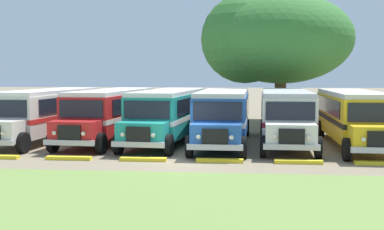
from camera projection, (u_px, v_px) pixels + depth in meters
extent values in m
plane|color=#84755B|center=(181.00, 161.00, 21.85)|extent=(220.00, 220.00, 0.00)
cube|color=olive|center=(149.00, 209.00, 14.12)|extent=(80.00, 10.76, 0.01)
cube|color=silver|center=(50.00, 112.00, 29.14)|extent=(3.34, 9.39, 2.10)
cube|color=red|center=(50.00, 115.00, 29.15)|extent=(3.37, 9.41, 0.24)
cube|color=black|center=(73.00, 103.00, 29.15)|extent=(0.78, 7.97, 0.80)
cube|color=black|center=(32.00, 103.00, 29.63)|extent=(0.78, 7.97, 0.80)
cube|color=silver|center=(49.00, 92.00, 29.04)|extent=(3.25, 9.28, 0.22)
cube|color=black|center=(5.00, 109.00, 24.56)|extent=(2.20, 0.26, 0.84)
cube|color=red|center=(82.00, 108.00, 33.67)|extent=(0.90, 0.14, 1.30)
sphere|color=#EAE5C6|center=(3.00, 133.00, 23.09)|extent=(0.20, 0.20, 0.20)
cylinder|color=black|center=(23.00, 143.00, 23.91)|extent=(0.37, 1.02, 1.00)
cylinder|color=black|center=(90.00, 125.00, 31.94)|extent=(0.37, 1.02, 1.00)
cylinder|color=black|center=(54.00, 125.00, 32.39)|extent=(0.37, 1.02, 1.00)
cube|color=red|center=(113.00, 112.00, 28.98)|extent=(3.29, 9.38, 2.10)
cube|color=white|center=(113.00, 115.00, 29.00)|extent=(3.32, 9.40, 0.24)
cube|color=black|center=(136.00, 103.00, 29.01)|extent=(0.73, 7.97, 0.80)
cube|color=black|center=(94.00, 103.00, 29.47)|extent=(0.73, 7.97, 0.80)
cube|color=silver|center=(113.00, 92.00, 28.89)|extent=(3.20, 9.28, 0.22)
cube|color=red|center=(76.00, 132.00, 23.83)|extent=(2.31, 1.59, 1.05)
cube|color=black|center=(69.00, 133.00, 23.11)|extent=(1.10, 0.20, 0.70)
cube|color=#B7B7BC|center=(69.00, 143.00, 23.10)|extent=(2.41, 0.41, 0.24)
cube|color=black|center=(81.00, 109.00, 24.41)|extent=(2.20, 0.25, 0.84)
cube|color=white|center=(137.00, 108.00, 33.52)|extent=(0.90, 0.14, 1.30)
sphere|color=#EAE5C6|center=(83.00, 134.00, 22.93)|extent=(0.20, 0.20, 0.20)
sphere|color=#EAE5C6|center=(54.00, 133.00, 23.18)|extent=(0.20, 0.20, 0.20)
cylinder|color=black|center=(101.00, 143.00, 23.76)|extent=(0.37, 1.02, 1.00)
cylinder|color=black|center=(53.00, 142.00, 24.19)|extent=(0.37, 1.02, 1.00)
cylinder|color=black|center=(148.00, 126.00, 31.79)|extent=(0.37, 1.02, 1.00)
cylinder|color=black|center=(111.00, 125.00, 32.23)|extent=(0.37, 1.02, 1.00)
cube|color=teal|center=(170.00, 113.00, 28.39)|extent=(3.34, 9.39, 2.10)
cube|color=white|center=(170.00, 116.00, 28.41)|extent=(3.38, 9.42, 0.24)
cube|color=black|center=(193.00, 104.00, 28.41)|extent=(0.78, 7.97, 0.80)
cube|color=black|center=(149.00, 103.00, 28.88)|extent=(0.78, 7.97, 0.80)
cube|color=silver|center=(170.00, 92.00, 28.30)|extent=(3.26, 9.29, 0.22)
cube|color=teal|center=(143.00, 133.00, 23.25)|extent=(2.32, 1.60, 1.05)
cube|color=black|center=(138.00, 135.00, 22.52)|extent=(1.10, 0.20, 0.70)
cube|color=#B7B7BC|center=(138.00, 145.00, 22.52)|extent=(2.41, 0.42, 0.24)
cube|color=black|center=(147.00, 110.00, 23.82)|extent=(2.20, 0.26, 0.84)
cube|color=white|center=(186.00, 109.00, 32.92)|extent=(0.90, 0.14, 1.30)
sphere|color=#EAE5C6|center=(153.00, 135.00, 22.34)|extent=(0.20, 0.20, 0.20)
sphere|color=#EAE5C6|center=(122.00, 135.00, 22.60)|extent=(0.20, 0.20, 0.20)
cylinder|color=black|center=(169.00, 145.00, 23.16)|extent=(0.37, 1.02, 1.00)
cylinder|color=black|center=(118.00, 144.00, 23.61)|extent=(0.37, 1.02, 1.00)
cylinder|color=black|center=(200.00, 127.00, 31.19)|extent=(0.37, 1.02, 1.00)
cylinder|color=black|center=(162.00, 126.00, 31.64)|extent=(0.37, 1.02, 1.00)
cube|color=#23519E|center=(224.00, 114.00, 27.63)|extent=(2.75, 9.26, 2.10)
cube|color=silver|center=(224.00, 117.00, 27.64)|extent=(2.78, 9.28, 0.24)
cube|color=black|center=(247.00, 105.00, 27.73)|extent=(0.26, 8.00, 0.80)
cube|color=black|center=(201.00, 104.00, 28.04)|extent=(0.26, 8.00, 0.80)
cube|color=beige|center=(224.00, 93.00, 27.53)|extent=(2.66, 9.16, 0.22)
cube|color=#23519E|center=(216.00, 136.00, 22.43)|extent=(2.24, 1.46, 1.05)
cube|color=black|center=(215.00, 137.00, 21.70)|extent=(1.10, 0.13, 0.70)
cube|color=#B7B7BC|center=(215.00, 147.00, 21.69)|extent=(2.40, 0.26, 0.24)
cube|color=black|center=(217.00, 111.00, 23.01)|extent=(2.20, 0.12, 0.84)
cube|color=silver|center=(228.00, 110.00, 32.21)|extent=(0.90, 0.08, 1.30)
sphere|color=#EAE5C6|center=(231.00, 137.00, 21.56)|extent=(0.20, 0.20, 0.20)
sphere|color=#EAE5C6|center=(198.00, 137.00, 21.73)|extent=(0.20, 0.20, 0.20)
cylinder|color=black|center=(244.00, 148.00, 22.43)|extent=(0.31, 1.01, 1.00)
cylinder|color=black|center=(189.00, 147.00, 22.72)|extent=(0.31, 1.01, 1.00)
cylinder|color=black|center=(247.00, 128.00, 30.54)|extent=(0.31, 1.01, 1.00)
cylinder|color=black|center=(207.00, 127.00, 30.83)|extent=(0.31, 1.01, 1.00)
cube|color=silver|center=(286.00, 114.00, 27.66)|extent=(2.87, 9.29, 2.10)
cube|color=maroon|center=(285.00, 117.00, 27.67)|extent=(2.90, 9.31, 0.24)
cube|color=black|center=(309.00, 105.00, 27.74)|extent=(0.36, 8.00, 0.80)
cube|color=black|center=(262.00, 104.00, 28.08)|extent=(0.36, 8.00, 0.80)
cube|color=#B2B2B7|center=(286.00, 93.00, 27.56)|extent=(2.79, 9.19, 0.22)
cube|color=silver|center=(291.00, 135.00, 22.47)|extent=(2.25, 1.49, 1.05)
cube|color=black|center=(292.00, 137.00, 21.73)|extent=(1.10, 0.14, 0.70)
cube|color=#B7B7BC|center=(292.00, 147.00, 21.73)|extent=(2.41, 0.30, 0.24)
cube|color=black|center=(290.00, 111.00, 23.04)|extent=(2.20, 0.15, 0.84)
cube|color=maroon|center=(282.00, 110.00, 32.23)|extent=(0.90, 0.10, 1.30)
sphere|color=#EAE5C6|center=(309.00, 137.00, 21.59)|extent=(0.20, 0.20, 0.20)
sphere|color=#EAE5C6|center=(275.00, 137.00, 21.78)|extent=(0.20, 0.20, 0.20)
cylinder|color=black|center=(318.00, 147.00, 22.45)|extent=(0.32, 1.01, 1.00)
cylinder|color=black|center=(263.00, 146.00, 22.77)|extent=(0.32, 1.01, 1.00)
cylinder|color=black|center=(303.00, 128.00, 30.54)|extent=(0.32, 1.01, 1.00)
cylinder|color=black|center=(263.00, 127.00, 30.87)|extent=(0.32, 1.01, 1.00)
cube|color=yellow|center=(352.00, 115.00, 26.79)|extent=(2.68, 9.25, 2.10)
cube|color=black|center=(352.00, 118.00, 26.81)|extent=(2.71, 9.27, 0.24)
cube|color=black|center=(376.00, 106.00, 26.90)|extent=(0.20, 8.00, 0.80)
cube|color=black|center=(327.00, 105.00, 27.19)|extent=(0.20, 8.00, 0.80)
cube|color=beige|center=(353.00, 93.00, 26.70)|extent=(2.60, 9.15, 0.22)
cube|color=yellow|center=(377.00, 138.00, 21.59)|extent=(2.23, 1.44, 1.05)
cube|color=black|center=(381.00, 140.00, 20.85)|extent=(1.10, 0.12, 0.70)
cube|color=#B7B7BC|center=(381.00, 150.00, 20.85)|extent=(2.40, 0.25, 0.24)
cube|color=black|center=(374.00, 113.00, 22.17)|extent=(2.20, 0.10, 0.84)
cube|color=black|center=(338.00, 111.00, 31.37)|extent=(0.90, 0.08, 1.30)
sphere|color=#EAE5C6|center=(364.00, 140.00, 20.89)|extent=(0.20, 0.20, 0.20)
cylinder|color=black|center=(347.00, 149.00, 21.87)|extent=(0.30, 1.01, 1.00)
cylinder|color=black|center=(363.00, 129.00, 29.71)|extent=(0.30, 1.01, 1.00)
cylinder|color=black|center=(321.00, 129.00, 29.99)|extent=(0.30, 1.01, 1.00)
cube|color=yellow|center=(69.00, 158.00, 22.21)|extent=(2.00, 0.36, 0.15)
cube|color=yellow|center=(143.00, 159.00, 21.90)|extent=(2.00, 0.36, 0.15)
cube|color=yellow|center=(220.00, 161.00, 21.58)|extent=(2.00, 0.36, 0.15)
cube|color=yellow|center=(298.00, 162.00, 21.27)|extent=(2.00, 0.36, 0.15)
cube|color=yellow|center=(380.00, 163.00, 20.96)|extent=(2.00, 0.36, 0.15)
cylinder|color=brown|center=(280.00, 99.00, 37.35)|extent=(0.84, 0.84, 3.80)
ellipsoid|color=#33702D|center=(281.00, 39.00, 37.00)|extent=(10.29, 11.19, 6.45)
sphere|color=#33702D|center=(315.00, 44.00, 37.86)|extent=(4.63, 4.63, 4.63)
sphere|color=#33702D|center=(245.00, 39.00, 36.45)|extent=(6.34, 6.34, 6.34)
sphere|color=#33702D|center=(278.00, 38.00, 40.54)|extent=(5.75, 5.75, 5.75)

